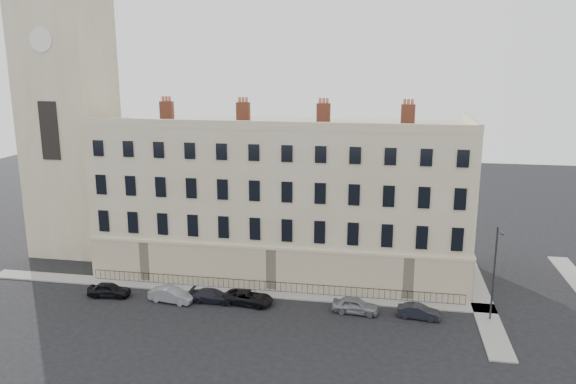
{
  "coord_description": "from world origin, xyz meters",
  "views": [
    {
      "loc": [
        4.19,
        -42.25,
        20.93
      ],
      "look_at": [
        -5.13,
        10.0,
        8.55
      ],
      "focal_mm": 35.0,
      "sensor_mm": 36.0,
      "label": 1
    }
  ],
  "objects_px": {
    "car_b": "(172,295)",
    "car_d": "(248,298)",
    "car_f": "(419,312)",
    "car_a": "(109,290)",
    "car_c": "(213,296)",
    "car_e": "(355,305)",
    "streetlamp": "(495,270)"
  },
  "relations": [
    {
      "from": "car_c",
      "to": "car_d",
      "type": "relative_size",
      "value": 0.91
    },
    {
      "from": "car_c",
      "to": "streetlamp",
      "type": "relative_size",
      "value": 0.5
    },
    {
      "from": "car_b",
      "to": "car_d",
      "type": "distance_m",
      "value": 6.9
    },
    {
      "from": "streetlamp",
      "to": "car_f",
      "type": "bearing_deg",
      "value": -172.25
    },
    {
      "from": "car_e",
      "to": "car_f",
      "type": "xyz_separation_m",
      "value": [
        5.25,
        -0.12,
        -0.09
      ]
    },
    {
      "from": "car_a",
      "to": "streetlamp",
      "type": "distance_m",
      "value": 33.63
    },
    {
      "from": "car_d",
      "to": "car_e",
      "type": "relative_size",
      "value": 1.11
    },
    {
      "from": "car_e",
      "to": "streetlamp",
      "type": "distance_m",
      "value": 11.73
    },
    {
      "from": "car_a",
      "to": "car_c",
      "type": "xyz_separation_m",
      "value": [
        9.65,
        0.52,
        -0.07
      ]
    },
    {
      "from": "car_a",
      "to": "car_c",
      "type": "height_order",
      "value": "car_a"
    },
    {
      "from": "car_f",
      "to": "streetlamp",
      "type": "height_order",
      "value": "streetlamp"
    },
    {
      "from": "car_c",
      "to": "car_e",
      "type": "distance_m",
      "value": 12.66
    },
    {
      "from": "car_d",
      "to": "streetlamp",
      "type": "distance_m",
      "value": 20.87
    },
    {
      "from": "car_b",
      "to": "car_a",
      "type": "bearing_deg",
      "value": 97.14
    },
    {
      "from": "car_d",
      "to": "car_f",
      "type": "height_order",
      "value": "car_d"
    },
    {
      "from": "car_b",
      "to": "car_f",
      "type": "distance_m",
      "value": 21.54
    },
    {
      "from": "car_e",
      "to": "car_f",
      "type": "distance_m",
      "value": 5.26
    },
    {
      "from": "car_a",
      "to": "streetlamp",
      "type": "relative_size",
      "value": 0.47
    },
    {
      "from": "car_a",
      "to": "car_b",
      "type": "bearing_deg",
      "value": -95.85
    },
    {
      "from": "car_d",
      "to": "streetlamp",
      "type": "relative_size",
      "value": 0.54
    },
    {
      "from": "car_c",
      "to": "streetlamp",
      "type": "height_order",
      "value": "streetlamp"
    },
    {
      "from": "car_e",
      "to": "streetlamp",
      "type": "height_order",
      "value": "streetlamp"
    },
    {
      "from": "car_a",
      "to": "car_c",
      "type": "bearing_deg",
      "value": -91.85
    },
    {
      "from": "car_b",
      "to": "car_f",
      "type": "xyz_separation_m",
      "value": [
        21.54,
        0.5,
        -0.08
      ]
    },
    {
      "from": "car_a",
      "to": "car_f",
      "type": "distance_m",
      "value": 27.56
    },
    {
      "from": "car_e",
      "to": "car_a",
      "type": "bearing_deg",
      "value": 95.79
    },
    {
      "from": "car_a",
      "to": "car_b",
      "type": "relative_size",
      "value": 0.95
    },
    {
      "from": "car_e",
      "to": "car_d",
      "type": "bearing_deg",
      "value": 93.77
    },
    {
      "from": "car_e",
      "to": "car_f",
      "type": "relative_size",
      "value": 1.12
    },
    {
      "from": "car_d",
      "to": "car_c",
      "type": "bearing_deg",
      "value": 99.11
    },
    {
      "from": "streetlamp",
      "to": "car_b",
      "type": "bearing_deg",
      "value": -175.52
    },
    {
      "from": "car_b",
      "to": "car_c",
      "type": "xyz_separation_m",
      "value": [
        3.62,
        0.61,
        -0.08
      ]
    }
  ]
}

